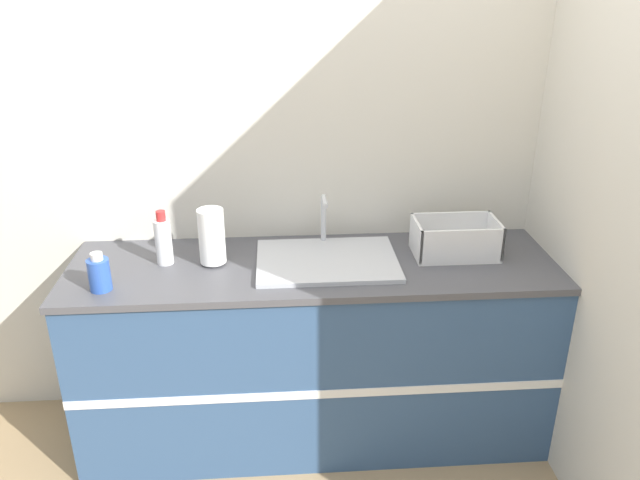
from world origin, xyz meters
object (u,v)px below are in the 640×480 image
object	(u,v)px
paper_towel_roll	(212,237)
sink	(327,259)
bottle_white_spray	(163,240)
bottle_blue	(99,274)
dish_rack	(455,242)

from	to	relation	value
paper_towel_roll	sink	bearing A→B (deg)	-2.38
sink	paper_towel_roll	xyz separation A→B (m)	(-0.48, 0.02, 0.11)
bottle_white_spray	paper_towel_roll	bearing A→B (deg)	-6.08
sink	bottle_blue	size ratio (longest dim) A/B	3.80
dish_rack	bottle_white_spray	bearing A→B (deg)	179.87
paper_towel_roll	dish_rack	xyz separation A→B (m)	(1.05, 0.02, -0.07)
sink	bottle_white_spray	xyz separation A→B (m)	(-0.69, 0.04, 0.09)
paper_towel_roll	dish_rack	distance (m)	1.05
sink	paper_towel_roll	size ratio (longest dim) A/B	2.43
sink	dish_rack	xyz separation A→B (m)	(0.57, 0.04, 0.05)
bottle_blue	dish_rack	bearing A→B (deg)	8.55
paper_towel_roll	bottle_blue	world-z (taller)	paper_towel_roll
dish_rack	paper_towel_roll	bearing A→B (deg)	-178.97
bottle_white_spray	bottle_blue	distance (m)	0.31
paper_towel_roll	dish_rack	world-z (taller)	paper_towel_roll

